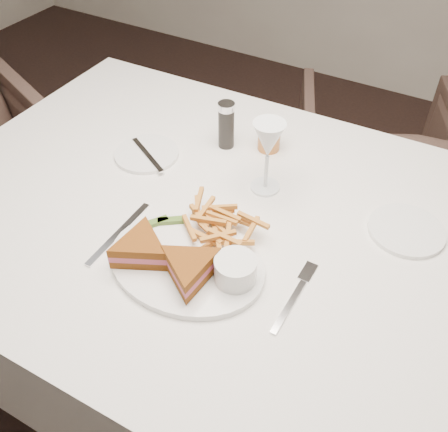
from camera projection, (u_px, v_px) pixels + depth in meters
table at (233, 319)px, 1.34m from camera, size 1.47×1.00×0.75m
chair_far at (372, 159)px, 1.98m from camera, size 0.76×0.74×0.61m
table_setting at (215, 220)px, 1.03m from camera, size 0.80×0.62×0.18m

